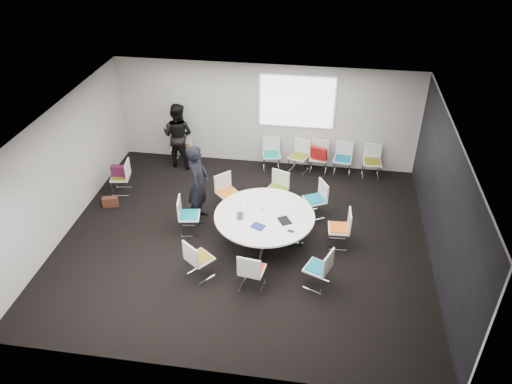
# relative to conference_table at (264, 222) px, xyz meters

# --- Properties ---
(room_shell) EXTENTS (8.08, 7.08, 2.88)m
(room_shell) POSITION_rel_conference_table_xyz_m (-0.35, 0.04, 0.87)
(room_shell) COLOR black
(room_shell) RESTS_ON ground
(conference_table) EXTENTS (2.13, 2.13, 0.73)m
(conference_table) POSITION_rel_conference_table_xyz_m (0.00, 0.00, 0.00)
(conference_table) COLOR silver
(conference_table) RESTS_ON ground
(projection_screen) EXTENTS (1.90, 0.03, 1.35)m
(projection_screen) POSITION_rel_conference_table_xyz_m (0.35, 3.50, 1.32)
(projection_screen) COLOR white
(projection_screen) RESTS_ON room_shell
(chair_ring_a) EXTENTS (0.47, 0.48, 0.88)m
(chair_ring_a) POSITION_rel_conference_table_xyz_m (1.60, 0.14, -0.25)
(chair_ring_a) COLOR silver
(chair_ring_a) RESTS_ON ground
(chair_ring_b) EXTENTS (0.61, 0.62, 0.88)m
(chair_ring_b) POSITION_rel_conference_table_xyz_m (1.03, 1.18, -0.25)
(chair_ring_b) COLOR silver
(chair_ring_b) RESTS_ON ground
(chair_ring_c) EXTENTS (0.59, 0.59, 0.88)m
(chair_ring_c) POSITION_rel_conference_table_xyz_m (0.10, 1.46, -0.25)
(chair_ring_c) COLOR silver
(chair_ring_c) RESTS_ON ground
(chair_ring_d) EXTENTS (0.64, 0.64, 0.88)m
(chair_ring_d) POSITION_rel_conference_table_xyz_m (-1.04, 1.15, -0.25)
(chair_ring_d) COLOR silver
(chair_ring_d) RESTS_ON ground
(chair_ring_e) EXTENTS (0.52, 0.53, 0.88)m
(chair_ring_e) POSITION_rel_conference_table_xyz_m (-1.70, 0.12, -0.25)
(chair_ring_e) COLOR silver
(chair_ring_e) RESTS_ON ground
(chair_ring_f) EXTENTS (0.64, 0.64, 0.88)m
(chair_ring_f) POSITION_rel_conference_table_xyz_m (-1.13, -1.26, -0.25)
(chair_ring_f) COLOR silver
(chair_ring_f) RESTS_ON ground
(chair_ring_g) EXTENTS (0.52, 0.51, 0.88)m
(chair_ring_g) POSITION_rel_conference_table_xyz_m (-0.04, -1.43, -0.25)
(chair_ring_g) COLOR silver
(chair_ring_g) RESTS_ON ground
(chair_ring_h) EXTENTS (0.59, 0.60, 0.88)m
(chair_ring_h) POSITION_rel_conference_table_xyz_m (1.21, -1.19, -0.25)
(chair_ring_h) COLOR silver
(chair_ring_h) RESTS_ON ground
(chair_back_a) EXTENTS (0.54, 0.53, 0.88)m
(chair_back_a) POSITION_rel_conference_table_xyz_m (-0.24, 3.17, -0.25)
(chair_back_a) COLOR silver
(chair_back_a) RESTS_ON ground
(chair_back_b) EXTENTS (0.59, 0.58, 0.88)m
(chair_back_b) POSITION_rel_conference_table_xyz_m (0.50, 3.18, -0.25)
(chair_back_b) COLOR silver
(chair_back_b) RESTS_ON ground
(chair_back_c) EXTENTS (0.50, 0.49, 0.88)m
(chair_back_c) POSITION_rel_conference_table_xyz_m (1.02, 3.21, -0.25)
(chair_back_c) COLOR silver
(chair_back_c) RESTS_ON ground
(chair_back_d) EXTENTS (0.51, 0.50, 0.88)m
(chair_back_d) POSITION_rel_conference_table_xyz_m (1.65, 3.20, -0.25)
(chair_back_d) COLOR silver
(chair_back_d) RESTS_ON ground
(chair_back_e) EXTENTS (0.47, 0.46, 0.88)m
(chair_back_e) POSITION_rel_conference_table_xyz_m (2.42, 3.17, -0.25)
(chair_back_e) COLOR silver
(chair_back_e) RESTS_ON ground
(chair_spare_left) EXTENTS (0.52, 0.53, 0.88)m
(chair_spare_left) POSITION_rel_conference_table_xyz_m (-3.80, 1.46, -0.25)
(chair_spare_left) COLOR silver
(chair_spare_left) RESTS_ON ground
(chair_person_back) EXTENTS (0.51, 0.50, 0.88)m
(chair_person_back) POSITION_rel_conference_table_xyz_m (-2.75, 3.20, -0.25)
(chair_person_back) COLOR silver
(chair_person_back) RESTS_ON ground
(person_main) EXTENTS (0.46, 0.69, 1.90)m
(person_main) POSITION_rel_conference_table_xyz_m (-1.59, 0.66, 0.42)
(person_main) COLOR black
(person_main) RESTS_ON ground
(person_back) EXTENTS (0.99, 0.84, 1.80)m
(person_back) POSITION_rel_conference_table_xyz_m (-2.75, 3.03, 0.37)
(person_back) COLOR black
(person_back) RESTS_ON ground
(laptop) EXTENTS (0.24, 0.32, 0.02)m
(laptop) POSITION_rel_conference_table_xyz_m (-0.46, -0.12, 0.21)
(laptop) COLOR #333338
(laptop) RESTS_ON conference_table
(laptop_lid) EXTENTS (0.04, 0.30, 0.22)m
(laptop_lid) POSITION_rel_conference_table_xyz_m (-0.46, 0.06, 0.33)
(laptop_lid) COLOR silver
(laptop_lid) RESTS_ON conference_table
(notebook_black) EXTENTS (0.34, 0.37, 0.02)m
(notebook_black) POSITION_rel_conference_table_xyz_m (0.44, -0.15, 0.21)
(notebook_black) COLOR black
(notebook_black) RESTS_ON conference_table
(tablet_folio) EXTENTS (0.32, 0.28, 0.03)m
(tablet_folio) POSITION_rel_conference_table_xyz_m (-0.07, -0.43, 0.21)
(tablet_folio) COLOR navy
(tablet_folio) RESTS_ON conference_table
(papers_right) EXTENTS (0.35, 0.30, 0.00)m
(papers_right) POSITION_rel_conference_table_xyz_m (0.50, 0.16, 0.20)
(papers_right) COLOR silver
(papers_right) RESTS_ON conference_table
(papers_front) EXTENTS (0.32, 0.25, 0.00)m
(papers_front) POSITION_rel_conference_table_xyz_m (0.77, -0.06, 0.20)
(papers_front) COLOR silver
(papers_front) RESTS_ON conference_table
(cup) EXTENTS (0.08, 0.08, 0.09)m
(cup) POSITION_rel_conference_table_xyz_m (-0.10, 0.18, 0.25)
(cup) COLOR white
(cup) RESTS_ON conference_table
(phone) EXTENTS (0.16, 0.11, 0.01)m
(phone) POSITION_rel_conference_table_xyz_m (0.60, -0.49, 0.20)
(phone) COLOR black
(phone) RESTS_ON conference_table
(maroon_bag) EXTENTS (0.40, 0.15, 0.28)m
(maroon_bag) POSITION_rel_conference_table_xyz_m (-3.82, 1.46, 0.09)
(maroon_bag) COLOR #501534
(maroon_bag) RESTS_ON chair_spare_left
(brown_bag) EXTENTS (0.39, 0.25, 0.24)m
(brown_bag) POSITION_rel_conference_table_xyz_m (-3.87, 0.82, -0.41)
(brown_bag) COLOR #4B2518
(brown_bag) RESTS_ON ground
(red_jacket) EXTENTS (0.47, 0.31, 0.36)m
(red_jacket) POSITION_rel_conference_table_xyz_m (1.02, 2.98, 0.17)
(red_jacket) COLOR maroon
(red_jacket) RESTS_ON chair_back_c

